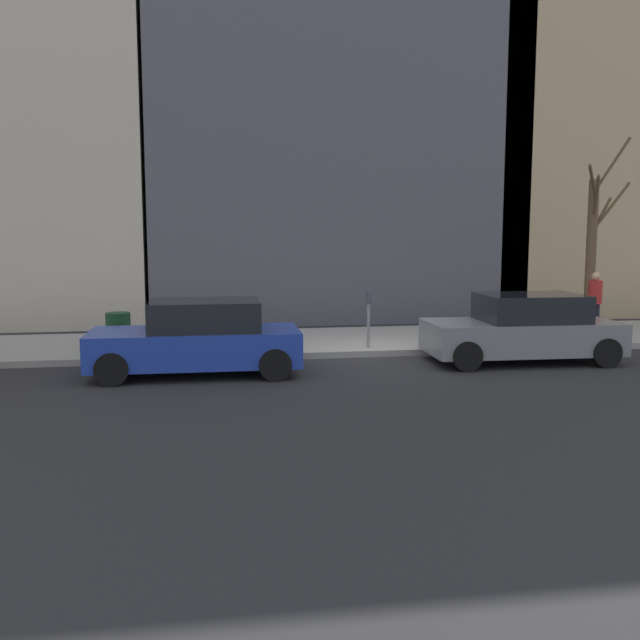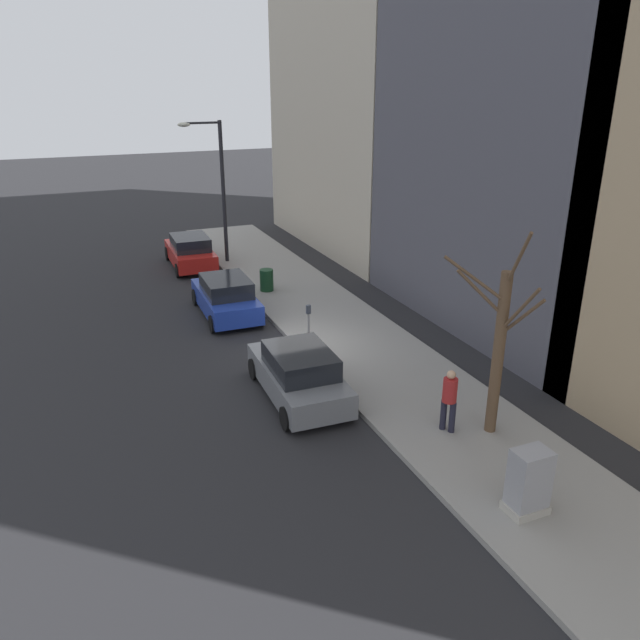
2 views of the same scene
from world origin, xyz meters
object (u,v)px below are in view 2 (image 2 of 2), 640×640
object	(u,v)px
parked_car_blue	(226,297)
parking_meter	(309,320)
parked_car_grey	(299,374)
trash_bin	(267,280)
bare_tree	(499,346)
parked_car_red	(190,252)
pedestrian_near_meter	(449,397)
streetlamp	(217,180)
utility_box	(529,483)

from	to	relation	value
parked_car_blue	parking_meter	world-z (taller)	parked_car_blue
parked_car_grey	trash_bin	distance (m)	9.18
parked_car_grey	bare_tree	bearing A→B (deg)	-43.53
parked_car_red	parking_meter	bearing A→B (deg)	-79.99
parked_car_grey	pedestrian_near_meter	world-z (taller)	pedestrian_near_meter
streetlamp	parked_car_grey	bearing A→B (deg)	-95.72
utility_box	pedestrian_near_meter	bearing A→B (deg)	84.88
parked_car_red	pedestrian_near_meter	distance (m)	17.68
streetlamp	pedestrian_near_meter	world-z (taller)	streetlamp
parking_meter	parked_car_red	bearing A→B (deg)	98.35
parked_car_red	pedestrian_near_meter	bearing A→B (deg)	-79.37
parked_car_blue	utility_box	bearing A→B (deg)	-78.06
parking_meter	pedestrian_near_meter	xyz separation A→B (m)	(1.14, -6.47, 0.11)
parked_car_blue	pedestrian_near_meter	bearing A→B (deg)	-73.30
parked_car_grey	bare_tree	xyz separation A→B (m)	(3.69, -3.73, 1.73)
parking_meter	parked_car_blue	bearing A→B (deg)	113.72
parked_car_red	parked_car_blue	bearing A→B (deg)	-89.45
trash_bin	pedestrian_near_meter	size ratio (longest dim) A/B	0.54
parked_car_blue	parked_car_red	size ratio (longest dim) A/B	1.00
streetlamp	pedestrian_near_meter	xyz separation A→B (m)	(1.31, -17.29, -2.93)
parking_meter	streetlamp	size ratio (longest dim) A/B	0.21
parked_car_grey	streetlamp	bearing A→B (deg)	86.09
parked_car_red	utility_box	world-z (taller)	utility_box
parked_car_blue	parking_meter	xyz separation A→B (m)	(1.75, -3.98, 0.24)
parking_meter	utility_box	xyz separation A→B (m)	(0.85, -9.76, -0.13)
bare_tree	trash_bin	distance (m)	12.94
parked_car_grey	parked_car_blue	world-z (taller)	same
utility_box	streetlamp	world-z (taller)	streetlamp
streetlamp	pedestrian_near_meter	distance (m)	17.59
trash_bin	pedestrian_near_meter	distance (m)	12.29
parked_car_red	parking_meter	distance (m)	11.10
utility_box	trash_bin	distance (m)	15.55
parked_car_grey	pedestrian_near_meter	bearing A→B (deg)	-48.76
parked_car_red	utility_box	xyz separation A→B (m)	(2.46, -20.74, 0.11)
parked_car_grey	trash_bin	xyz separation A→B (m)	(2.02, 8.96, -0.14)
streetlamp	bare_tree	distance (m)	17.94
parked_car_blue	parking_meter	size ratio (longest dim) A/B	3.14
parking_meter	pedestrian_near_meter	distance (m)	6.58
parked_car_grey	bare_tree	distance (m)	5.53
parking_meter	utility_box	bearing A→B (deg)	-85.02
parking_meter	streetlamp	bearing A→B (deg)	90.89
parked_car_red	trash_bin	world-z (taller)	parked_car_red
parked_car_blue	trash_bin	size ratio (longest dim) A/B	4.71
parked_car_grey	streetlamp	world-z (taller)	streetlamp
parked_car_blue	pedestrian_near_meter	xyz separation A→B (m)	(2.89, -10.45, 0.35)
parked_car_blue	parked_car_red	distance (m)	7.01
parked_car_blue	utility_box	size ratio (longest dim) A/B	2.96
bare_tree	trash_bin	bearing A→B (deg)	97.50
parked_car_grey	trash_bin	bearing A→B (deg)	79.11
parked_car_grey	parking_meter	distance (m)	3.55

